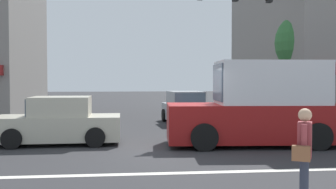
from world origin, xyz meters
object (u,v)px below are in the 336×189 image
(traffic_light_mast, at_px, (277,27))
(sedan_approaching_near, at_px, (186,109))
(utility_pole_far_right, at_px, (308,43))
(box_truck_parked_curbside, at_px, (260,107))
(street_tree, at_px, (308,43))
(pedestrian_foreground_with_bag, at_px, (304,152))
(sedan_crossing_leftbound, at_px, (59,123))

(traffic_light_mast, relative_size, sedan_approaching_near, 1.47)
(utility_pole_far_right, height_order, box_truck_parked_curbside, utility_pole_far_right)
(street_tree, relative_size, pedestrian_foreground_with_bag, 3.22)
(street_tree, bearing_deg, pedestrian_foreground_with_bag, -115.89)
(traffic_light_mast, relative_size, pedestrian_foreground_with_bag, 3.71)
(street_tree, bearing_deg, traffic_light_mast, -138.90)
(sedan_approaching_near, height_order, sedan_crossing_leftbound, same)
(sedan_crossing_leftbound, relative_size, pedestrian_foreground_with_bag, 2.47)
(traffic_light_mast, distance_m, box_truck_parked_curbside, 4.67)
(utility_pole_far_right, height_order, sedan_crossing_leftbound, utility_pole_far_right)
(street_tree, height_order, box_truck_parked_curbside, street_tree)
(sedan_crossing_leftbound, bearing_deg, box_truck_parked_curbside, -8.39)
(sedan_crossing_leftbound, xyz_separation_m, pedestrian_foreground_with_bag, (5.16, -7.20, 0.24))
(traffic_light_mast, bearing_deg, box_truck_parked_curbside, -120.22)
(sedan_crossing_leftbound, bearing_deg, utility_pole_far_right, 29.19)
(sedan_crossing_leftbound, bearing_deg, street_tree, 20.96)
(sedan_approaching_near, height_order, pedestrian_foreground_with_bag, pedestrian_foreground_with_bag)
(box_truck_parked_curbside, distance_m, pedestrian_foreground_with_bag, 6.39)
(sedan_approaching_near, bearing_deg, utility_pole_far_right, 9.46)
(utility_pole_far_right, xyz_separation_m, sedan_approaching_near, (-6.73, -1.12, -3.40))
(utility_pole_far_right, relative_size, box_truck_parked_curbside, 1.38)
(street_tree, relative_size, box_truck_parked_curbside, 0.94)
(sedan_approaching_near, relative_size, box_truck_parked_curbside, 0.74)
(street_tree, bearing_deg, sedan_crossing_leftbound, -159.04)
(utility_pole_far_right, xyz_separation_m, sedan_crossing_leftbound, (-11.86, -6.62, -3.40))
(utility_pole_far_right, xyz_separation_m, pedestrian_foreground_with_bag, (-6.69, -13.82, -3.16))
(traffic_light_mast, relative_size, sedan_crossing_leftbound, 1.50)
(sedan_approaching_near, height_order, box_truck_parked_curbside, box_truck_parked_curbside)
(box_truck_parked_curbside, bearing_deg, pedestrian_foreground_with_bag, -102.82)
(traffic_light_mast, xyz_separation_m, box_truck_parked_curbside, (-1.78, -3.06, -3.05))
(street_tree, height_order, pedestrian_foreground_with_bag, street_tree)
(utility_pole_far_right, bearing_deg, traffic_light_mast, -127.64)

